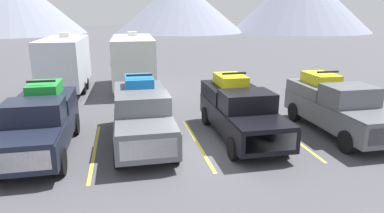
{
  "coord_description": "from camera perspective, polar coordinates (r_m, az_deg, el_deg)",
  "views": [
    {
      "loc": [
        -2.71,
        -11.36,
        5.01
      ],
      "look_at": [
        0.0,
        1.93,
        1.2
      ],
      "focal_mm": 31.83,
      "sensor_mm": 36.0,
      "label": 1
    }
  ],
  "objects": [
    {
      "name": "camper_trailer_a",
      "position": [
        22.89,
        -20.52,
        7.03
      ],
      "size": [
        2.55,
        7.35,
        3.7
      ],
      "color": "silver",
      "rests_on": "ground"
    },
    {
      "name": "lot_stripe_d",
      "position": [
        14.83,
        15.87,
        -4.66
      ],
      "size": [
        0.12,
        5.5,
        0.01
      ],
      "primitive_type": "cube",
      "color": "gold",
      "rests_on": "ground"
    },
    {
      "name": "pickup_truck_d",
      "position": [
        15.65,
        23.04,
        0.17
      ],
      "size": [
        2.17,
        5.78,
        2.48
      ],
      "color": "#595B60",
      "rests_on": "ground"
    },
    {
      "name": "lot_stripe_b",
      "position": [
        13.32,
        -15.99,
        -7.02
      ],
      "size": [
        0.12,
        5.5,
        0.01
      ],
      "primitive_type": "cube",
      "color": "gold",
      "rests_on": "ground"
    },
    {
      "name": "mountain_ridge",
      "position": [
        83.21,
        -12.66,
        17.07
      ],
      "size": [
        124.27,
        37.27,
        17.88
      ],
      "color": "gray",
      "rests_on": "ground"
    },
    {
      "name": "pickup_truck_b",
      "position": [
        13.5,
        -8.4,
        -1.04
      ],
      "size": [
        2.22,
        5.9,
        2.55
      ],
      "color": "#595B60",
      "rests_on": "ground"
    },
    {
      "name": "pickup_truck_a",
      "position": [
        13.53,
        -24.04,
        -2.26
      ],
      "size": [
        2.18,
        5.61,
        2.51
      ],
      "color": "black",
      "rests_on": "ground"
    },
    {
      "name": "lot_stripe_e",
      "position": [
        16.95,
        27.77,
        -3.35
      ],
      "size": [
        0.12,
        5.5,
        0.01
      ],
      "primitive_type": "cube",
      "color": "gold",
      "rests_on": "ground"
    },
    {
      "name": "ground_plane",
      "position": [
        12.71,
        1.75,
        -7.53
      ],
      "size": [
        240.0,
        240.0,
        0.0
      ],
      "primitive_type": "plane",
      "color": "#47474C"
    },
    {
      "name": "pickup_truck_c",
      "position": [
        14.04,
        7.95,
        -0.46
      ],
      "size": [
        2.21,
        5.73,
        2.53
      ],
      "color": "black",
      "rests_on": "ground"
    },
    {
      "name": "lot_stripe_c",
      "position": [
        13.54,
        0.85,
        -6.01
      ],
      "size": [
        0.12,
        5.5,
        0.01
      ],
      "primitive_type": "cube",
      "color": "gold",
      "rests_on": "ground"
    },
    {
      "name": "camper_trailer_b",
      "position": [
        22.82,
        -9.79,
        7.77
      ],
      "size": [
        2.73,
        7.75,
        3.69
      ],
      "color": "silver",
      "rests_on": "ground"
    }
  ]
}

